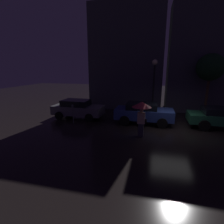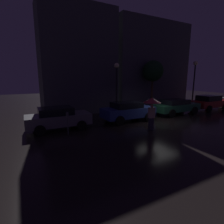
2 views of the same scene
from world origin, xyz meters
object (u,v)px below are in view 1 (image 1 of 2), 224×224
Objects in this scene: parked_car_blue at (143,112)px; parked_car_green at (224,117)px; parking_meter at (73,112)px; parked_car_grey at (78,108)px; street_lamp_near at (154,76)px; pedestrian_with_umbrella at (142,109)px.

parked_car_blue reaches higher than parked_car_green.
parked_car_blue reaches higher than parking_meter.
parked_car_grey is at bearing 177.68° from parked_car_blue.
parked_car_grey is 2.97× the size of parking_meter.
parked_car_blue is at bearing -101.79° from street_lamp_near.
parked_car_blue is 2.78m from pedestrian_with_umbrella.
parked_car_green is (5.17, 0.08, -0.04)m from parked_car_blue.
parked_car_green is at bearing -30.84° from street_lamp_near.
street_lamp_near reaches higher than pedestrian_with_umbrella.
pedestrian_with_umbrella is (-5.14, -2.72, 0.90)m from parked_car_green.
parked_car_green is 0.99× the size of street_lamp_near.
pedestrian_with_umbrella is at bearing -16.76° from parking_meter.
parked_car_green is 5.88m from pedestrian_with_umbrella.
street_lamp_near reaches higher than parking_meter.
parked_car_grey is 6.74m from street_lamp_near.
street_lamp_near is (0.59, 2.81, 2.43)m from parked_car_blue.
parking_meter is at bearing -78.05° from parked_car_grey.
parked_car_green is at bearing 0.98° from parked_car_blue.
parking_meter is at bearing -143.88° from street_lamp_near.
parked_car_green is 10.11m from parking_meter.
parked_car_grey is at bearing 179.11° from parked_car_green.
pedestrian_with_umbrella is 5.70m from street_lamp_near.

